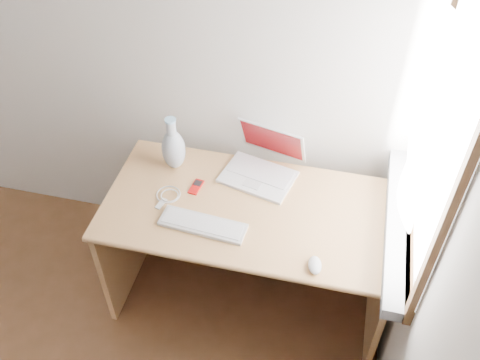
% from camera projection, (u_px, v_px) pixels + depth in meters
% --- Properties ---
extents(back_wall, '(3.50, 0.04, 2.60)m').
position_uv_depth(back_wall, '(61.00, 21.00, 2.55)').
color(back_wall, silver).
rests_on(back_wall, floor).
extents(window, '(0.11, 0.99, 1.10)m').
position_uv_depth(window, '(432.00, 137.00, 1.97)').
color(window, white).
rests_on(window, right_wall).
extents(desk, '(1.36, 0.68, 0.72)m').
position_uv_depth(desk, '(252.00, 224.00, 2.68)').
color(desk, tan).
rests_on(desk, floor).
extents(laptop, '(0.39, 0.36, 0.23)m').
position_uv_depth(laptop, '(260.00, 164.00, 2.61)').
color(laptop, white).
rests_on(laptop, desk).
extents(external_keyboard, '(0.40, 0.15, 0.02)m').
position_uv_depth(external_keyboard, '(203.00, 225.00, 2.39)').
color(external_keyboard, silver).
rests_on(external_keyboard, desk).
extents(mouse, '(0.07, 0.10, 0.03)m').
position_uv_depth(mouse, '(315.00, 265.00, 2.22)').
color(mouse, white).
rests_on(mouse, desk).
extents(ipod, '(0.06, 0.11, 0.01)m').
position_uv_depth(ipod, '(196.00, 187.00, 2.57)').
color(ipod, red).
rests_on(ipod, desk).
extents(cable_coil, '(0.13, 0.13, 0.01)m').
position_uv_depth(cable_coil, '(168.00, 194.00, 2.54)').
color(cable_coil, silver).
rests_on(cable_coil, desk).
extents(remote, '(0.04, 0.07, 0.01)m').
position_uv_depth(remote, '(161.00, 204.00, 2.49)').
color(remote, silver).
rests_on(remote, desk).
extents(vase, '(0.12, 0.12, 0.30)m').
position_uv_depth(vase, '(173.00, 148.00, 2.60)').
color(vase, '#AFBBCA').
rests_on(vase, desk).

